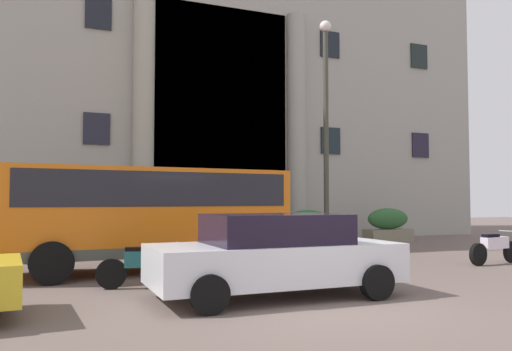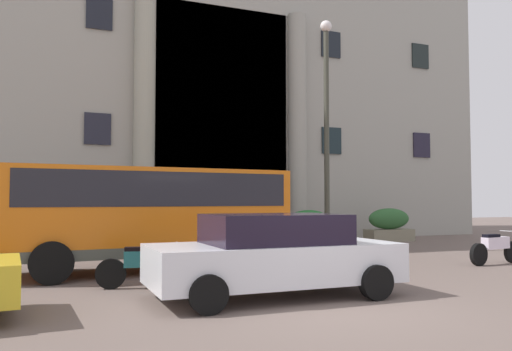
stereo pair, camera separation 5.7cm
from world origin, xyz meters
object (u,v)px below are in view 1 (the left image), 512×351
Objects in this scene: hedge_planter_west at (308,228)px; hedge_planter_entrance_left at (84,228)px; bus_stop_sign at (280,204)px; motorcycle_near_kerb at (494,247)px; orange_minibus at (150,209)px; hedge_planter_far_west at (237,231)px; parked_sedan_far at (275,254)px; scooter_by_planter at (145,265)px; hedge_planter_entrance_right at (388,225)px; lamppost_plaza_centre at (326,117)px.

hedge_planter_entrance_left is at bearing 179.36° from hedge_planter_west.
motorcycle_near_kerb is at bearing -45.14° from bus_stop_sign.
motorcycle_near_kerb is (9.00, -2.26, -1.06)m from orange_minibus.
hedge_planter_west is 0.90× the size of motorcycle_near_kerb.
hedge_planter_far_west is at bearing 117.54° from motorcycle_near_kerb.
orange_minibus reaches higher than motorcycle_near_kerb.
scooter_by_planter is (-2.01, 1.82, -0.31)m from parked_sedan_far.
bus_stop_sign is 7.29m from hedge_planter_entrance_right.
parked_sedan_far is at bearing -126.66° from lamppost_plaza_centre.
hedge_planter_entrance_right is 0.26× the size of lamppost_plaza_centre.
lamppost_plaza_centre is (-4.62, -2.76, 3.96)m from hedge_planter_entrance_right.
hedge_planter_west reaches higher than scooter_by_planter.
hedge_planter_entrance_right is at bearing 44.90° from parked_sedan_far.
hedge_planter_entrance_right is at bearing 25.40° from bus_stop_sign.
parked_sedan_far is 7.82m from motorcycle_near_kerb.
hedge_planter_entrance_left is at bearing 99.07° from orange_minibus.
hedge_planter_west is at bearing 96.42° from motorcycle_near_kerb.
orange_minibus is at bearing -130.58° from hedge_planter_far_west.
scooter_by_planter is at bearing -106.60° from orange_minibus.
parked_sedan_far is 2.73m from scooter_by_planter.
parked_sedan_far is (2.65, -9.45, -0.05)m from hedge_planter_entrance_left.
hedge_planter_far_west reaches higher than motorcycle_near_kerb.
hedge_planter_entrance_left is 8.36m from hedge_planter_west.
orange_minibus is 2.64× the size of bus_stop_sign.
hedge_planter_entrance_right is 14.02m from scooter_by_planter.
bus_stop_sign is at bearing -154.60° from hedge_planter_entrance_right.
scooter_by_planter is at bearing -135.71° from hedge_planter_west.
bus_stop_sign is at bearing -131.43° from hedge_planter_west.
hedge_planter_entrance_right is at bearing 2.78° from hedge_planter_west.
hedge_planter_west is at bearing 75.63° from lamppost_plaza_centre.
orange_minibus reaches higher than scooter_by_planter.
scooter_by_planter and motorcycle_near_kerb have the same top height.
orange_minibus reaches higher than hedge_planter_far_west.
lamppost_plaza_centre reaches higher than scooter_by_planter.
hedge_planter_west is 4.78m from lamppost_plaza_centre.
orange_minibus is 7.64m from lamppost_plaza_centre.
motorcycle_near_kerb is at bearing 13.71° from scooter_by_planter.
hedge_planter_west is at bearing 31.41° from orange_minibus.
parked_sedan_far reaches higher than motorcycle_near_kerb.
hedge_planter_entrance_left is at bearing -179.54° from hedge_planter_entrance_right.
parked_sedan_far is (1.46, -4.29, -0.76)m from orange_minibus.
orange_minibus is at bearing -154.81° from bus_stop_sign.
hedge_planter_west reaches higher than hedge_planter_far_west.
parked_sedan_far is at bearing -172.53° from motorcycle_near_kerb.
hedge_planter_far_west is (4.07, 4.75, -0.89)m from orange_minibus.
scooter_by_planter is at bearing -146.53° from hedge_planter_entrance_right.
parked_sedan_far is at bearing -75.10° from orange_minibus.
orange_minibus is 3.48× the size of scooter_by_planter.
hedge_planter_west is 10.97m from parked_sedan_far.
parked_sedan_far is (-3.14, -6.45, -0.85)m from bus_stop_sign.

